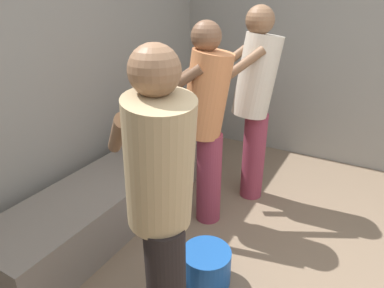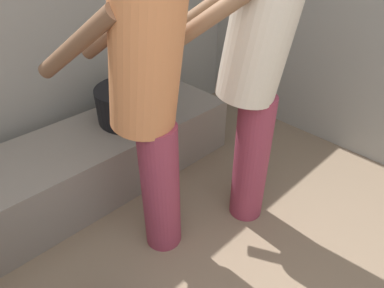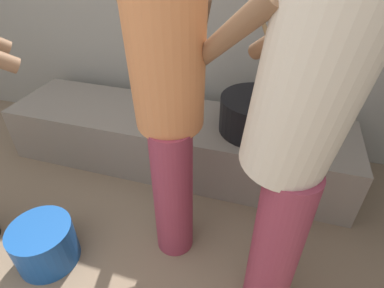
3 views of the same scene
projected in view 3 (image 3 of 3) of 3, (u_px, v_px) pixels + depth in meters
hearth_ledge at (176, 140)px, 2.24m from camera, size 2.41×0.60×0.40m
cooking_pot_main at (256, 114)px, 1.92m from camera, size 0.46×0.46×0.68m
cook_in_cream_shirt at (297, 130)px, 0.96m from camera, size 0.69×0.73×1.67m
cook_in_orange_shirt at (169, 97)px, 1.26m from camera, size 0.51×0.73×1.58m
bucket_blue_plastic at (45, 244)px, 1.61m from camera, size 0.32×0.32×0.24m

